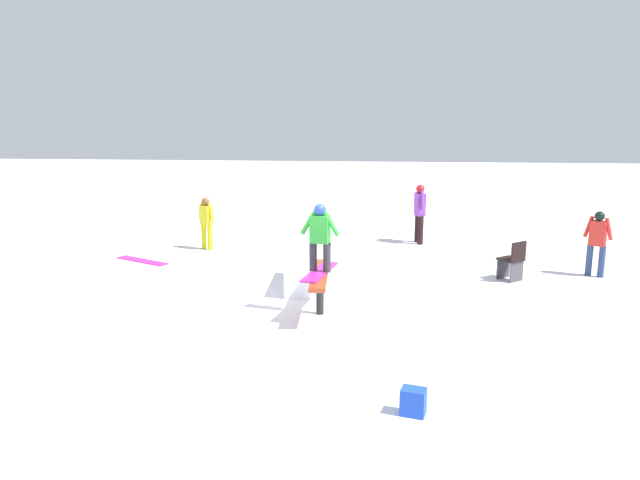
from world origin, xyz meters
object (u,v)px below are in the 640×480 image
Objects in this scene: bystander_purple at (420,211)px; bystander_yellow at (206,221)px; bystander_red at (597,240)px; backpack_on_snow at (413,402)px; loose_snowboard_magenta at (142,261)px; rail_feature at (320,280)px; folding_chair at (512,262)px; main_rider_on_rail at (320,239)px.

bystander_yellow is at bearing -91.16° from bystander_purple.
bystander_yellow is (-1.84, -9.21, -0.05)m from bystander_red.
bystander_red is 8.00m from backpack_on_snow.
bystander_yellow is 0.91× the size of loose_snowboard_magenta.
rail_feature is at bearing 60.51° from bystander_red.
folding_chair is at bearing -96.88° from backpack_on_snow.
bystander_purple is 3.96m from folding_chair.
bystander_red is at bearing 156.46° from folding_chair.
main_rider_on_rail reaches higher than bystander_purple.
main_rider_on_rail is 0.98× the size of bystander_red.
bystander_yellow reaches higher than rail_feature.
backpack_on_snow is at bearing 20.15° from rail_feature.
bystander_purple is at bearing 158.35° from rail_feature.
folding_chair is at bearing 120.94° from rail_feature.
backpack_on_snow is (6.65, -4.40, -0.65)m from bystander_red.
backpack_on_snow is at bearing 89.83° from bystander_red.
loose_snowboard_magenta is at bearing -128.50° from rail_feature.
bystander_purple is (-6.04, 2.21, -0.48)m from main_rider_on_rail.
backpack_on_snow is (3.64, 1.45, -0.47)m from rail_feature.
bystander_yellow is 2.01m from loose_snowboard_magenta.
main_rider_on_rail is 6.45m from bystander_purple.
bystander_red is 0.91× the size of bystander_purple.
bystander_yellow is 9.77m from backpack_on_snow.
folding_chair is (3.53, 1.73, -0.49)m from bystander_purple.
main_rider_on_rail reaches higher than rail_feature.
bystander_purple is (-1.20, 5.57, 0.14)m from bystander_yellow.
main_rider_on_rail is 4.20× the size of backpack_on_snow.
bystander_red is (-3.00, 5.85, -0.57)m from main_rider_on_rail.
folding_chair is at bearing -162.06° from bystander_yellow.
folding_chair is at bearing 135.63° from main_rider_on_rail.
folding_chair reaches higher than loose_snowboard_magenta.
main_rider_on_rail is at bearing 0.00° from rail_feature.
bystander_purple reaches higher than bystander_yellow.
backpack_on_snow is (9.68, -0.76, -0.73)m from bystander_purple.
bystander_purple reaches higher than rail_feature.
rail_feature reaches higher than backpack_on_snow.
bystander_yellow is 0.85× the size of bystander_purple.
backpack_on_snow is at bearing 29.89° from folding_chair.
main_rider_on_rail is 1.62× the size of folding_chair.
bystander_red is 4.74m from bystander_purple.
backpack_on_snow is (6.16, -2.49, -0.24)m from folding_chair.
bystander_purple is 9.74m from backpack_on_snow.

